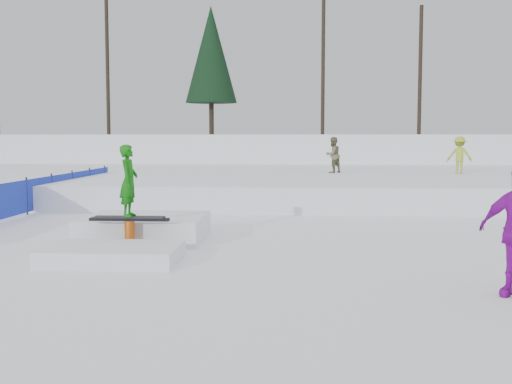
# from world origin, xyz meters

# --- Properties ---
(ground) EXTENTS (120.00, 120.00, 0.00)m
(ground) POSITION_xyz_m (0.00, 0.00, 0.00)
(ground) COLOR white
(snow_berm) EXTENTS (60.00, 14.00, 2.40)m
(snow_berm) POSITION_xyz_m (0.00, 30.00, 1.20)
(snow_berm) COLOR white
(snow_berm) RESTS_ON ground
(snow_midrise) EXTENTS (50.00, 18.00, 0.80)m
(snow_midrise) POSITION_xyz_m (0.00, 16.00, 0.40)
(snow_midrise) COLOR white
(snow_midrise) RESTS_ON ground
(safety_fence) EXTENTS (0.05, 16.00, 1.10)m
(safety_fence) POSITION_xyz_m (-6.50, 6.60, 0.55)
(safety_fence) COLOR #1B2FB3
(safety_fence) RESTS_ON ground
(treeline) EXTENTS (40.24, 4.22, 10.50)m
(treeline) POSITION_xyz_m (6.18, 28.28, 7.45)
(treeline) COLOR black
(treeline) RESTS_ON snow_berm
(walker_olive) EXTENTS (0.90, 0.89, 1.47)m
(walker_olive) POSITION_xyz_m (2.83, 14.83, 1.53)
(walker_olive) COLOR brown
(walker_olive) RESTS_ON snow_midrise
(walker_ygreen) EXTENTS (1.03, 0.69, 1.48)m
(walker_ygreen) POSITION_xyz_m (7.82, 14.46, 1.54)
(walker_ygreen) COLOR #A1B72C
(walker_ygreen) RESTS_ON snow_midrise
(jib_rail_feature) EXTENTS (2.60, 4.40, 2.11)m
(jib_rail_feature) POSITION_xyz_m (-1.96, 1.52, 0.30)
(jib_rail_feature) COLOR white
(jib_rail_feature) RESTS_ON ground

